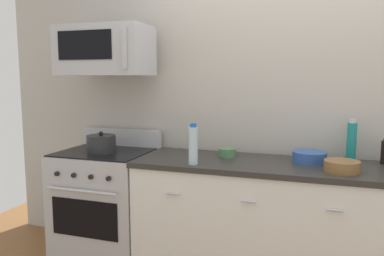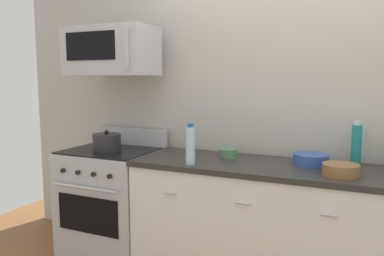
% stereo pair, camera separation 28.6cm
% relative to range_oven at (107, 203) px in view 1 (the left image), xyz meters
% --- Properties ---
extents(back_wall, '(5.41, 0.10, 2.70)m').
position_rel_range_oven_xyz_m(back_wall, '(1.54, 0.41, 0.88)').
color(back_wall, '#B7B2A8').
rests_on(back_wall, ground_plane).
extents(counter_unit, '(2.32, 0.66, 0.92)m').
position_rel_range_oven_xyz_m(counter_unit, '(1.54, -0.00, -0.01)').
color(counter_unit, white).
rests_on(counter_unit, ground_plane).
extents(range_oven, '(0.76, 0.69, 1.07)m').
position_rel_range_oven_xyz_m(range_oven, '(0.00, 0.00, 0.00)').
color(range_oven, '#B7BABF').
rests_on(range_oven, ground_plane).
extents(microwave, '(0.74, 0.44, 0.40)m').
position_rel_range_oven_xyz_m(microwave, '(0.00, 0.04, 1.28)').
color(microwave, '#B7BABF').
extents(bottle_water_clear, '(0.07, 0.07, 0.29)m').
position_rel_range_oven_xyz_m(bottle_water_clear, '(0.85, -0.23, 0.59)').
color(bottle_water_clear, silver).
rests_on(bottle_water_clear, countertop_slab).
extents(bottle_sparkling_teal, '(0.07, 0.07, 0.31)m').
position_rel_range_oven_xyz_m(bottle_sparkling_teal, '(1.92, 0.23, 0.60)').
color(bottle_sparkling_teal, '#197F7A').
rests_on(bottle_sparkling_teal, countertop_slab).
extents(bowl_wooden_salad, '(0.23, 0.23, 0.07)m').
position_rel_range_oven_xyz_m(bowl_wooden_salad, '(1.84, -0.12, 0.49)').
color(bowl_wooden_salad, brown).
rests_on(bowl_wooden_salad, countertop_slab).
extents(bowl_blue_mixing, '(0.24, 0.24, 0.08)m').
position_rel_range_oven_xyz_m(bowl_blue_mixing, '(1.63, 0.10, 0.49)').
color(bowl_blue_mixing, '#2D519E').
rests_on(bowl_blue_mixing, countertop_slab).
extents(bowl_green_glaze, '(0.14, 0.14, 0.07)m').
position_rel_range_oven_xyz_m(bowl_green_glaze, '(1.02, 0.11, 0.49)').
color(bowl_green_glaze, '#477A4C').
rests_on(bowl_green_glaze, countertop_slab).
extents(stockpot, '(0.24, 0.24, 0.17)m').
position_rel_range_oven_xyz_m(stockpot, '(0.00, -0.05, 0.52)').
color(stockpot, '#262628').
rests_on(stockpot, range_oven).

